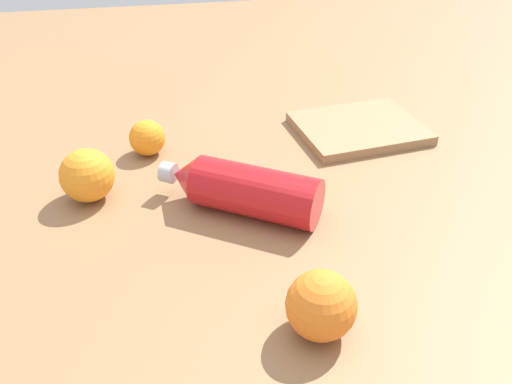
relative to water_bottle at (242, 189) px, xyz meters
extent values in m
plane|color=olive|center=(-0.03, 0.03, -0.04)|extent=(2.40, 2.40, 0.00)
cylinder|color=red|center=(-0.02, 0.01, 0.00)|extent=(0.20, 0.16, 0.08)
cone|color=red|center=(0.08, -0.05, 0.00)|extent=(0.08, 0.09, 0.08)
cylinder|color=#B2B7BF|center=(0.10, -0.06, 0.00)|extent=(0.03, 0.04, 0.03)
sphere|color=orange|center=(0.22, -0.07, 0.00)|extent=(0.08, 0.08, 0.08)
sphere|color=orange|center=(-0.05, 0.25, 0.00)|extent=(0.08, 0.08, 0.08)
sphere|color=orange|center=(0.13, -0.20, -0.01)|extent=(0.06, 0.06, 0.06)
cube|color=#99724C|center=(-0.25, -0.21, -0.03)|extent=(0.24, 0.21, 0.02)
camera|label=1|loc=(0.10, 0.67, 0.44)|focal=39.10mm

